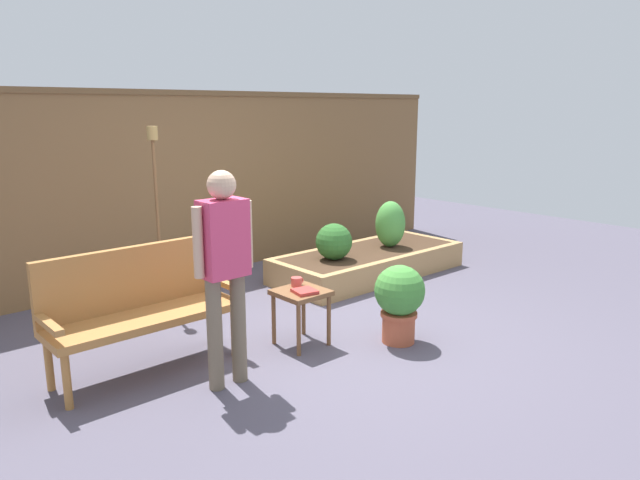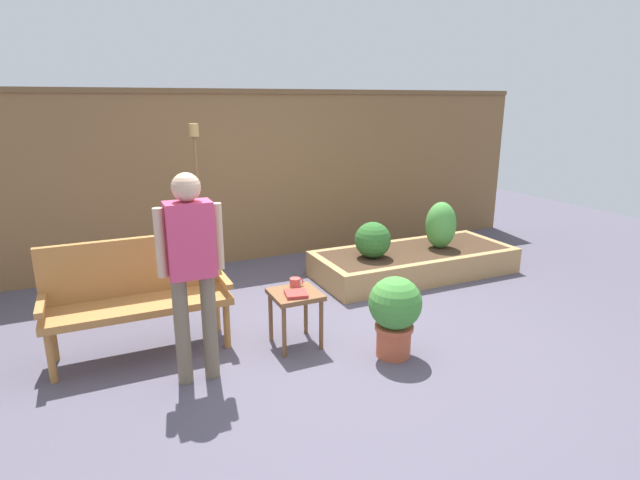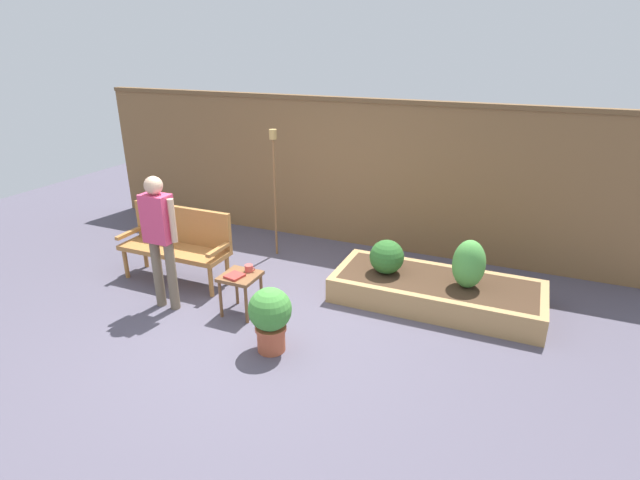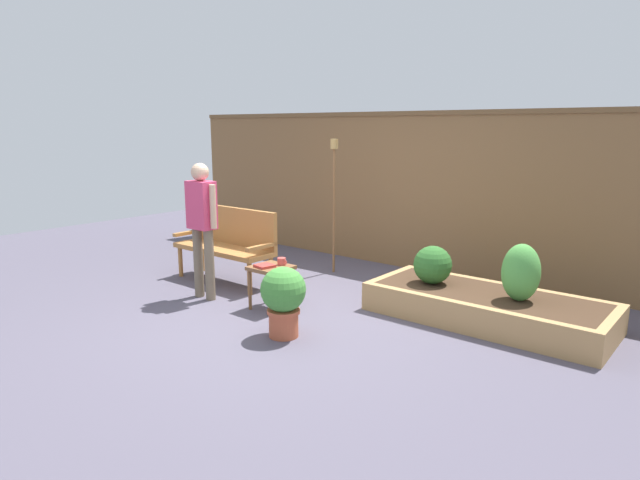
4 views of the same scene
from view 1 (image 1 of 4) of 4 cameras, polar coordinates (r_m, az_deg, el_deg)
name	(u,v)px [view 1 (image 1 of 4)]	position (r m, az deg, el deg)	size (l,w,h in m)	color
ground_plane	(333,338)	(5.23, 1.29, -9.42)	(14.00, 14.00, 0.00)	#514C5B
fence_back	(181,185)	(7.03, -13.34, 5.20)	(8.40, 0.14, 2.16)	brown
garden_bench	(139,300)	(4.68, -17.10, -5.61)	(1.44, 0.48, 0.94)	#A87038
side_table	(301,300)	(4.96, -1.85, -5.80)	(0.40, 0.40, 0.48)	brown
cup_on_table	(297,282)	(5.03, -2.28, -4.06)	(0.12, 0.09, 0.08)	#CC4C47
book_on_table	(305,291)	(4.86, -1.46, -4.99)	(0.17, 0.18, 0.03)	#B2332D
potted_boxwood	(399,298)	(5.05, 7.69, -5.60)	(0.43, 0.43, 0.68)	#B75638
raised_planter_bed	(369,262)	(7.10, 4.72, -2.17)	(2.40, 1.00, 0.30)	#AD8451
shrub_near_bench	(334,242)	(6.57, 1.36, -0.16)	(0.41, 0.41, 0.41)	brown
shrub_far_corner	(390,224)	(7.22, 6.82, 1.54)	(0.36, 0.36, 0.56)	brown
tiki_torch	(156,187)	(5.91, -15.61, 4.98)	(0.10, 0.10, 1.80)	brown
person_by_bench	(224,260)	(4.15, -9.25, -1.95)	(0.47, 0.20, 1.56)	#70604C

